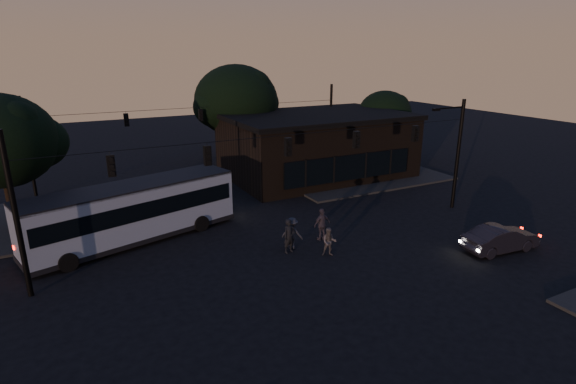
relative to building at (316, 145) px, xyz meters
name	(u,v)px	position (x,y,z in m)	size (l,w,h in m)	color
ground	(325,270)	(-9.00, -15.97, -2.71)	(120.00, 120.00, 0.00)	black
sidewalk_far_right	(356,175)	(3.00, -1.97, -2.63)	(14.00, 10.00, 0.15)	black
sidewalk_far_left	(17,225)	(-23.00, -1.97, -2.63)	(14.00, 10.00, 0.15)	black
building	(316,145)	(0.00, 0.00, 0.00)	(15.40, 10.41, 5.40)	black
tree_behind	(236,101)	(-5.00, 6.03, 3.48)	(7.60, 7.60, 9.43)	black
tree_right	(385,113)	(9.00, 2.03, 1.93)	(5.20, 5.20, 6.86)	black
signal_rig_near	(288,167)	(-9.00, -11.97, 1.74)	(26.24, 0.30, 7.50)	black
signal_rig_far	(201,129)	(-9.00, 4.03, 1.50)	(26.24, 0.30, 7.50)	black
bus	(133,210)	(-16.72, -7.77, -0.82)	(12.26, 5.87, 3.37)	gray
car	(501,238)	(0.77, -18.39, -1.99)	(1.52, 4.35, 1.43)	black
pedestrian_a	(289,236)	(-9.60, -13.26, -1.75)	(0.70, 0.46, 1.91)	black
pedestrian_b	(329,242)	(-7.89, -14.61, -1.92)	(0.77, 0.60, 1.58)	#484241
pedestrian_c	(322,224)	(-7.12, -12.61, -1.75)	(1.12, 0.47, 1.91)	#362F3A
pedestrian_d	(292,233)	(-9.23, -12.91, -1.80)	(1.17, 0.68, 1.82)	#212229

